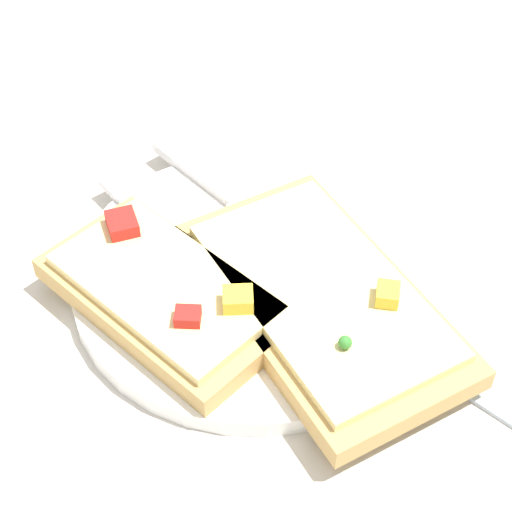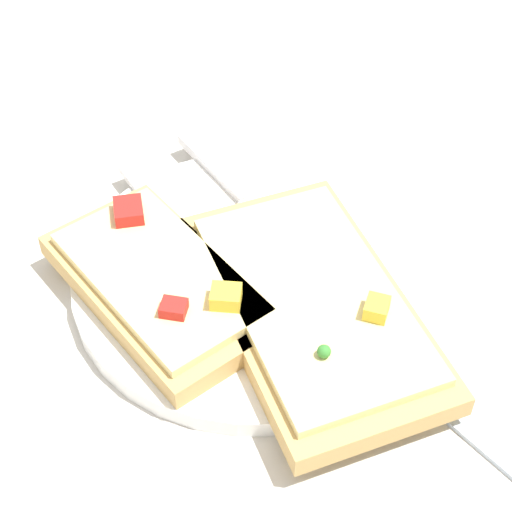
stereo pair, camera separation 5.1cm
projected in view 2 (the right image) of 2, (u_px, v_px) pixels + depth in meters
ground_plane at (256, 281)px, 0.53m from camera, size 4.00×4.00×0.00m
plate at (256, 274)px, 0.52m from camera, size 0.22×0.22×0.01m
fork at (216, 280)px, 0.51m from camera, size 0.05×0.22×0.01m
knife at (258, 206)px, 0.56m from camera, size 0.04×0.21×0.01m
pizza_slice_main at (313, 306)px, 0.49m from camera, size 0.15×0.21×0.03m
pizza_slice_corner at (160, 282)px, 0.50m from camera, size 0.08×0.15×0.03m
crumb_scatter at (257, 296)px, 0.50m from camera, size 0.03×0.02×0.01m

